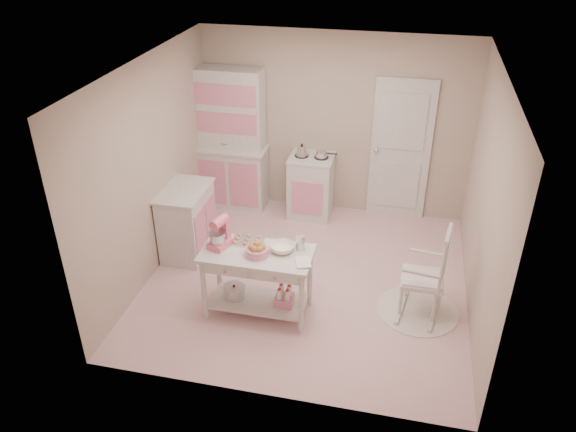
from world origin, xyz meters
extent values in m
plane|color=pink|center=(0.00, 0.00, 0.00)|extent=(3.80, 3.80, 0.00)
cube|color=white|center=(0.00, 0.00, 2.60)|extent=(3.80, 3.80, 0.04)
cube|color=#C1AC9C|center=(0.00, 1.90, 1.30)|extent=(3.80, 0.04, 2.60)
cube|color=#C1AC9C|center=(0.00, -1.90, 1.30)|extent=(3.80, 0.04, 2.60)
cube|color=#C1AC9C|center=(-1.90, 0.00, 1.30)|extent=(0.04, 3.80, 2.60)
cube|color=#C1AC9C|center=(1.90, 0.00, 1.30)|extent=(0.04, 3.80, 2.60)
cube|color=silver|center=(0.95, 1.87, 1.02)|extent=(0.82, 0.05, 2.04)
cube|color=silver|center=(-1.46, 1.66, 1.04)|extent=(1.06, 0.50, 2.08)
cube|color=silver|center=(-0.26, 1.61, 0.46)|extent=(0.62, 0.57, 0.92)
cube|color=silver|center=(-1.63, 0.26, 0.46)|extent=(0.54, 0.84, 0.92)
cylinder|color=white|center=(1.34, -0.33, 0.01)|extent=(0.92, 0.92, 0.01)
cube|color=silver|center=(1.34, -0.33, 0.55)|extent=(0.58, 0.78, 1.10)
cube|color=silver|center=(-0.42, -0.72, 0.40)|extent=(1.20, 0.60, 0.80)
cube|color=#F26689|center=(-0.84, -0.70, 0.97)|extent=(0.27, 0.33, 0.34)
cube|color=silver|center=(-0.57, -0.54, 0.81)|extent=(0.34, 0.24, 0.02)
cylinder|color=pink|center=(-0.40, -0.77, 0.85)|extent=(0.25, 0.25, 0.09)
imported|color=white|center=(-0.16, -0.64, 0.84)|extent=(0.26, 0.26, 0.08)
cylinder|color=silver|center=(0.02, -0.56, 0.89)|extent=(0.10, 0.10, 0.17)
imported|color=white|center=(0.03, -0.84, 0.81)|extent=(0.21, 0.24, 0.02)
camera|label=1|loc=(1.00, -5.53, 4.12)|focal=35.00mm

